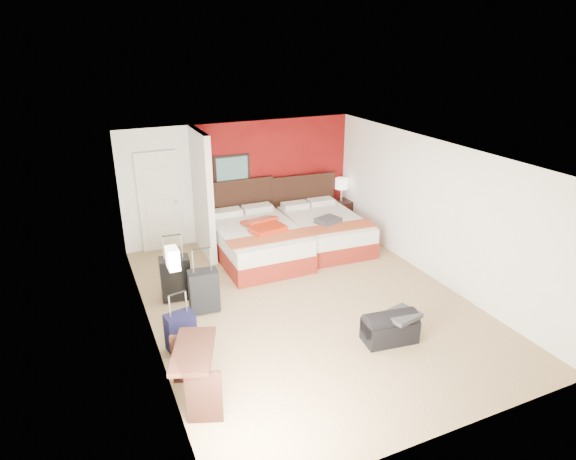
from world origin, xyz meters
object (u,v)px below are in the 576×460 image
red_suitcase_open (264,225)px  nightstand (340,213)px  bed_left (257,242)px  duffel_bag (390,329)px  table_lamp (341,190)px  suitcase_charcoal (204,292)px  bed_right (325,231)px  suitcase_black (176,280)px  desk (195,375)px  suitcase_navy (181,333)px

red_suitcase_open → nightstand: red_suitcase_open is taller
bed_left → duffel_bag: bearing=-77.7°
red_suitcase_open → nightstand: size_ratio=1.50×
table_lamp → suitcase_charcoal: size_ratio=0.77×
bed_right → nightstand: (0.89, 0.90, -0.01)m
duffel_bag → nightstand: bearing=76.3°
bed_right → suitcase_black: suitcase_black is taller
suitcase_charcoal → desk: (-0.64, -2.00, 0.04)m
suitcase_charcoal → duffel_bag: bearing=-35.5°
suitcase_black → suitcase_charcoal: suitcase_black is taller
bed_left → duffel_bag: bed_left is taller
nightstand → desk: desk is taller
bed_left → duffel_bag: 3.54m
red_suitcase_open → suitcase_charcoal: 2.20m
bed_right → suitcase_navy: 4.37m
suitcase_charcoal → suitcase_navy: bearing=-118.1°
desk → suitcase_charcoal: bearing=93.2°
bed_left → duffel_bag: size_ratio=2.88×
suitcase_black → suitcase_navy: suitcase_black is taller
suitcase_navy → bed_left: bearing=38.8°
suitcase_black → suitcase_charcoal: bearing=-54.5°
suitcase_black → desk: 2.59m
bed_right → duffel_bag: size_ratio=2.67×
desk → bed_right: bearing=65.4°
bed_left → bed_right: 1.53m
nightstand → suitcase_navy: bearing=-141.0°
table_lamp → duffel_bag: 4.74m
bed_left → desk: bearing=-120.7°
table_lamp → bed_right: bearing=-134.7°
nightstand → desk: size_ratio=0.65×
suitcase_black → duffel_bag: 3.56m
suitcase_charcoal → duffel_bag: size_ratio=0.89×
bed_left → suitcase_navy: bed_left is taller
suitcase_navy → duffel_bag: 2.98m
red_suitcase_open → duffel_bag: (0.64, -3.36, -0.52)m
table_lamp → suitcase_navy: (-4.49, -3.38, -0.58)m
suitcase_black → suitcase_navy: 1.49m
red_suitcase_open → nightstand: (2.32, 1.03, -0.42)m
bed_right → red_suitcase_open: bearing=-171.7°
suitcase_navy → nightstand: bearing=26.0°
bed_right → duffel_bag: (-0.79, -3.49, -0.11)m
bed_left → bed_right: bed_left is taller
nightstand → desk: bearing=-133.4°
bed_left → table_lamp: table_lamp is taller
nightstand → suitcase_charcoal: size_ratio=0.87×
duffel_bag → bed_right: bearing=84.5°
bed_left → suitcase_navy: 3.21m
bed_right → table_lamp: size_ratio=3.88×
desk → bed_left: bearing=80.0°
bed_left → red_suitcase_open: red_suitcase_open is taller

